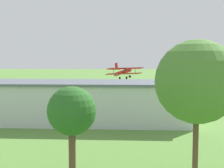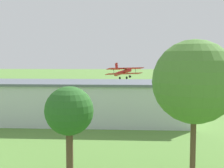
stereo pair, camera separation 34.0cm
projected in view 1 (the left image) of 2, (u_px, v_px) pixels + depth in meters
The scene contains 9 objects.
ground_plane at pixel (122, 96), 80.91m from camera, with size 400.00×400.00×0.00m, color #568438.
hangar at pixel (85, 101), 47.79m from camera, with size 32.50×11.57×6.30m.
biplane at pixel (123, 72), 72.24m from camera, with size 9.13×8.04×3.94m.
car_green at pixel (22, 103), 62.08m from camera, with size 2.22×4.37×1.53m.
person_near_hangar_door at pixel (164, 104), 61.70m from camera, with size 0.45×0.45×1.53m.
person_beside_truck at pixel (175, 107), 57.46m from camera, with size 0.52×0.52×1.69m.
person_at_fence_line at pixel (54, 102), 64.00m from camera, with size 0.53×0.53×1.71m.
tree_near_perimeter_road at pixel (72, 112), 24.76m from camera, with size 4.00×4.00×7.65m.
tree_at_field_edge at pixel (197, 82), 24.56m from camera, with size 6.81×6.81×11.43m.
Camera 1 is at (-1.92, 80.39, 9.89)m, focal length 48.98 mm.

